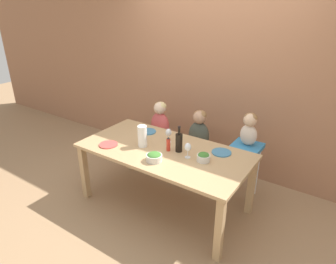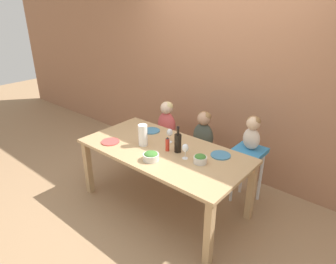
{
  "view_description": "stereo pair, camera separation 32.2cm",
  "coord_description": "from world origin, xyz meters",
  "px_view_note": "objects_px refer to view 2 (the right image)",
  "views": [
    {
      "loc": [
        1.65,
        -2.38,
        2.22
      ],
      "look_at": [
        0.0,
        0.07,
        0.9
      ],
      "focal_mm": 32.0,
      "sensor_mm": 36.0,
      "label": 1
    },
    {
      "loc": [
        1.9,
        -2.18,
        2.22
      ],
      "look_at": [
        0.0,
        0.07,
        0.9
      ],
      "focal_mm": 32.0,
      "sensor_mm": 36.0,
      "label": 2
    }
  ],
  "objects_px": {
    "wine_glass_near": "(185,148)",
    "dinner_plate_back_right": "(221,155)",
    "chair_far_left": "(167,142)",
    "salad_bowl_large": "(151,156)",
    "chair_far_center": "(202,155)",
    "wine_glass_far": "(170,133)",
    "person_child_center": "(203,131)",
    "person_baby_right": "(252,131)",
    "person_child_left": "(167,120)",
    "paper_towel_roll": "(143,135)",
    "dinner_plate_front_left": "(110,142)",
    "chair_right_highchair": "(249,161)",
    "wine_bottle": "(178,142)",
    "salad_bowl_small": "(200,159)",
    "dinner_plate_back_left": "(151,131)"
  },
  "relations": [
    {
      "from": "chair_far_left",
      "to": "person_child_center",
      "type": "relative_size",
      "value": 0.94
    },
    {
      "from": "chair_far_center",
      "to": "salad_bowl_large",
      "type": "xyz_separation_m",
      "value": [
        -0.0,
        -0.94,
        0.38
      ]
    },
    {
      "from": "chair_right_highchair",
      "to": "wine_bottle",
      "type": "xyz_separation_m",
      "value": [
        -0.53,
        -0.63,
        0.31
      ]
    },
    {
      "from": "wine_glass_far",
      "to": "dinner_plate_back_right",
      "type": "height_order",
      "value": "wine_glass_far"
    },
    {
      "from": "person_child_left",
      "to": "paper_towel_roll",
      "type": "xyz_separation_m",
      "value": [
        0.29,
        -0.75,
        0.12
      ]
    },
    {
      "from": "dinner_plate_front_left",
      "to": "chair_right_highchair",
      "type": "bearing_deg",
      "value": 36.6
    },
    {
      "from": "chair_far_center",
      "to": "chair_right_highchair",
      "type": "bearing_deg",
      "value": -0.0
    },
    {
      "from": "paper_towel_roll",
      "to": "salad_bowl_large",
      "type": "distance_m",
      "value": 0.37
    },
    {
      "from": "wine_glass_far",
      "to": "person_child_left",
      "type": "bearing_deg",
      "value": 133.3
    },
    {
      "from": "chair_far_center",
      "to": "dinner_plate_back_right",
      "type": "distance_m",
      "value": 0.72
    },
    {
      "from": "chair_far_left",
      "to": "dinner_plate_back_left",
      "type": "distance_m",
      "value": 0.54
    },
    {
      "from": "paper_towel_roll",
      "to": "person_child_left",
      "type": "bearing_deg",
      "value": 111.39
    },
    {
      "from": "person_child_left",
      "to": "dinner_plate_back_left",
      "type": "xyz_separation_m",
      "value": [
        0.1,
        -0.41,
        0.0
      ]
    },
    {
      "from": "chair_right_highchair",
      "to": "paper_towel_roll",
      "type": "bearing_deg",
      "value": -141.21
    },
    {
      "from": "person_baby_right",
      "to": "chair_far_left",
      "type": "bearing_deg",
      "value": -179.92
    },
    {
      "from": "chair_far_left",
      "to": "chair_right_highchair",
      "type": "xyz_separation_m",
      "value": [
        1.22,
        -0.0,
        0.14
      ]
    },
    {
      "from": "chair_far_center",
      "to": "chair_right_highchair",
      "type": "xyz_separation_m",
      "value": [
        0.63,
        -0.0,
        0.14
      ]
    },
    {
      "from": "dinner_plate_back_right",
      "to": "person_baby_right",
      "type": "bearing_deg",
      "value": 71.39
    },
    {
      "from": "wine_glass_far",
      "to": "wine_glass_near",
      "type": "bearing_deg",
      "value": -27.84
    },
    {
      "from": "person_child_left",
      "to": "dinner_plate_back_left",
      "type": "relative_size",
      "value": 2.43
    },
    {
      "from": "paper_towel_roll",
      "to": "wine_glass_far",
      "type": "xyz_separation_m",
      "value": [
        0.18,
        0.25,
        -0.01
      ]
    },
    {
      "from": "person_child_left",
      "to": "person_child_center",
      "type": "height_order",
      "value": "same"
    },
    {
      "from": "person_baby_right",
      "to": "person_child_left",
      "type": "bearing_deg",
      "value": -179.98
    },
    {
      "from": "person_baby_right",
      "to": "salad_bowl_small",
      "type": "bearing_deg",
      "value": -107.96
    },
    {
      "from": "wine_glass_near",
      "to": "paper_towel_roll",
      "type": "bearing_deg",
      "value": -174.24
    },
    {
      "from": "wine_glass_far",
      "to": "dinner_plate_back_left",
      "type": "height_order",
      "value": "wine_glass_far"
    },
    {
      "from": "salad_bowl_large",
      "to": "person_child_center",
      "type": "bearing_deg",
      "value": 89.86
    },
    {
      "from": "wine_bottle",
      "to": "salad_bowl_large",
      "type": "xyz_separation_m",
      "value": [
        -0.1,
        -0.31,
        -0.07
      ]
    },
    {
      "from": "person_child_left",
      "to": "salad_bowl_large",
      "type": "relative_size",
      "value": 3.06
    },
    {
      "from": "chair_far_left",
      "to": "wine_glass_near",
      "type": "distance_m",
      "value": 1.17
    },
    {
      "from": "chair_far_center",
      "to": "person_baby_right",
      "type": "bearing_deg",
      "value": 0.15
    },
    {
      "from": "person_child_left",
      "to": "wine_glass_far",
      "type": "xyz_separation_m",
      "value": [
        0.47,
        -0.5,
        0.11
      ]
    },
    {
      "from": "salad_bowl_small",
      "to": "dinner_plate_front_left",
      "type": "bearing_deg",
      "value": -165.42
    },
    {
      "from": "chair_far_center",
      "to": "wine_bottle",
      "type": "height_order",
      "value": "wine_bottle"
    },
    {
      "from": "chair_far_left",
      "to": "dinner_plate_front_left",
      "type": "relative_size",
      "value": 2.28
    },
    {
      "from": "paper_towel_roll",
      "to": "salad_bowl_large",
      "type": "xyz_separation_m",
      "value": [
        0.3,
        -0.19,
        -0.08
      ]
    },
    {
      "from": "wine_glass_far",
      "to": "person_child_center",
      "type": "bearing_deg",
      "value": 76.05
    },
    {
      "from": "wine_bottle",
      "to": "dinner_plate_back_right",
      "type": "bearing_deg",
      "value": 28.96
    },
    {
      "from": "chair_far_left",
      "to": "wine_bottle",
      "type": "distance_m",
      "value": 1.03
    },
    {
      "from": "paper_towel_roll",
      "to": "wine_glass_far",
      "type": "relative_size",
      "value": 1.48
    },
    {
      "from": "wine_glass_far",
      "to": "chair_right_highchair",
      "type": "bearing_deg",
      "value": 33.61
    },
    {
      "from": "wine_glass_near",
      "to": "dinner_plate_back_right",
      "type": "distance_m",
      "value": 0.39
    },
    {
      "from": "paper_towel_roll",
      "to": "wine_glass_far",
      "type": "bearing_deg",
      "value": 54.25
    },
    {
      "from": "salad_bowl_small",
      "to": "dinner_plate_back_left",
      "type": "height_order",
      "value": "salad_bowl_small"
    },
    {
      "from": "chair_far_center",
      "to": "wine_bottle",
      "type": "bearing_deg",
      "value": -81.54
    },
    {
      "from": "wine_glass_far",
      "to": "dinner_plate_front_left",
      "type": "xyz_separation_m",
      "value": [
        -0.51,
        -0.44,
        -0.11
      ]
    },
    {
      "from": "person_child_left",
      "to": "wine_glass_far",
      "type": "bearing_deg",
      "value": -46.7
    },
    {
      "from": "person_child_center",
      "to": "salad_bowl_small",
      "type": "bearing_deg",
      "value": -58.46
    },
    {
      "from": "wine_glass_near",
      "to": "dinner_plate_back_right",
      "type": "relative_size",
      "value": 0.79
    },
    {
      "from": "chair_far_left",
      "to": "salad_bowl_large",
      "type": "relative_size",
      "value": 2.87
    }
  ]
}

